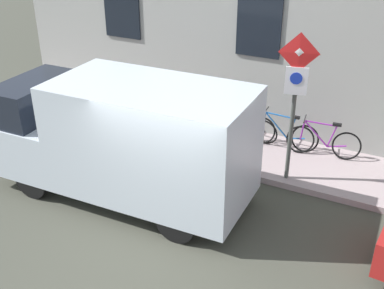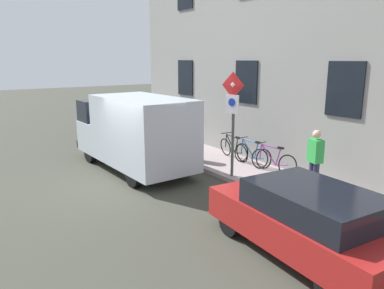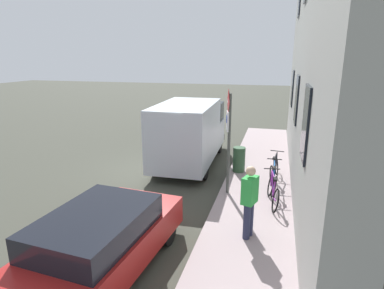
{
  "view_description": "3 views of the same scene",
  "coord_description": "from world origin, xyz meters",
  "px_view_note": "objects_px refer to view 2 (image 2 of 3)",
  "views": [
    {
      "loc": [
        -6.1,
        -3.73,
        5.56
      ],
      "look_at": [
        1.42,
        0.12,
        1.17
      ],
      "focal_mm": 44.85,
      "sensor_mm": 36.0,
      "label": 1
    },
    {
      "loc": [
        -4.53,
        -9.77,
        3.68
      ],
      "look_at": [
        1.71,
        -0.82,
        1.14
      ],
      "focal_mm": 34.56,
      "sensor_mm": 36.0,
      "label": 2
    },
    {
      "loc": [
        4.05,
        -10.56,
        4.16
      ],
      "look_at": [
        1.4,
        -0.66,
        1.35
      ],
      "focal_mm": 29.97,
      "sensor_mm": 36.0,
      "label": 3
    }
  ],
  "objects_px": {
    "bicycle_black": "(233,149)",
    "pedestrian": "(315,159)",
    "sign_post_stacked": "(233,110)",
    "delivery_van": "(134,131)",
    "parked_hatchback": "(307,219)",
    "bicycle_blue": "(252,154)",
    "litter_bin": "(197,149)",
    "bicycle_purple": "(273,161)"
  },
  "relations": [
    {
      "from": "bicycle_black",
      "to": "pedestrian",
      "type": "distance_m",
      "value": 3.93
    },
    {
      "from": "sign_post_stacked",
      "to": "delivery_van",
      "type": "height_order",
      "value": "sign_post_stacked"
    },
    {
      "from": "parked_hatchback",
      "to": "bicycle_blue",
      "type": "relative_size",
      "value": 2.41
    },
    {
      "from": "bicycle_blue",
      "to": "pedestrian",
      "type": "relative_size",
      "value": 1.0
    },
    {
      "from": "delivery_van",
      "to": "pedestrian",
      "type": "distance_m",
      "value": 5.84
    },
    {
      "from": "sign_post_stacked",
      "to": "delivery_van",
      "type": "relative_size",
      "value": 0.57
    },
    {
      "from": "sign_post_stacked",
      "to": "litter_bin",
      "type": "bearing_deg",
      "value": 86.09
    },
    {
      "from": "delivery_van",
      "to": "litter_bin",
      "type": "distance_m",
      "value": 2.31
    },
    {
      "from": "litter_bin",
      "to": "bicycle_blue",
      "type": "bearing_deg",
      "value": -49.42
    },
    {
      "from": "bicycle_purple",
      "to": "pedestrian",
      "type": "distance_m",
      "value": 2.08
    },
    {
      "from": "bicycle_black",
      "to": "litter_bin",
      "type": "height_order",
      "value": "litter_bin"
    },
    {
      "from": "bicycle_black",
      "to": "litter_bin",
      "type": "distance_m",
      "value": 1.35
    },
    {
      "from": "delivery_van",
      "to": "litter_bin",
      "type": "xyz_separation_m",
      "value": [
        2.05,
        -0.78,
        -0.74
      ]
    },
    {
      "from": "bicycle_black",
      "to": "litter_bin",
      "type": "relative_size",
      "value": 1.9
    },
    {
      "from": "delivery_van",
      "to": "bicycle_black",
      "type": "distance_m",
      "value": 3.63
    },
    {
      "from": "sign_post_stacked",
      "to": "bicycle_blue",
      "type": "relative_size",
      "value": 1.78
    },
    {
      "from": "bicycle_purple",
      "to": "bicycle_blue",
      "type": "height_order",
      "value": "same"
    },
    {
      "from": "parked_hatchback",
      "to": "litter_bin",
      "type": "xyz_separation_m",
      "value": [
        1.91,
        6.22,
        -0.14
      ]
    },
    {
      "from": "parked_hatchback",
      "to": "bicycle_black",
      "type": "relative_size",
      "value": 2.41
    },
    {
      "from": "bicycle_black",
      "to": "bicycle_blue",
      "type": "bearing_deg",
      "value": -173.06
    },
    {
      "from": "delivery_van",
      "to": "bicycle_purple",
      "type": "bearing_deg",
      "value": -135.71
    },
    {
      "from": "parked_hatchback",
      "to": "delivery_van",
      "type": "bearing_deg",
      "value": 5.91
    },
    {
      "from": "sign_post_stacked",
      "to": "pedestrian",
      "type": "distance_m",
      "value": 2.76
    },
    {
      "from": "parked_hatchback",
      "to": "pedestrian",
      "type": "height_order",
      "value": "pedestrian"
    },
    {
      "from": "bicycle_purple",
      "to": "bicycle_black",
      "type": "relative_size",
      "value": 1.0
    },
    {
      "from": "pedestrian",
      "to": "sign_post_stacked",
      "type": "bearing_deg",
      "value": 128.92
    },
    {
      "from": "bicycle_purple",
      "to": "bicycle_blue",
      "type": "xyz_separation_m",
      "value": [
        0.0,
        0.96,
        0.0
      ]
    },
    {
      "from": "sign_post_stacked",
      "to": "pedestrian",
      "type": "height_order",
      "value": "sign_post_stacked"
    },
    {
      "from": "bicycle_blue",
      "to": "litter_bin",
      "type": "xyz_separation_m",
      "value": [
        -1.25,
        1.46,
        0.08
      ]
    },
    {
      "from": "pedestrian",
      "to": "bicycle_black",
      "type": "bearing_deg",
      "value": 100.97
    },
    {
      "from": "sign_post_stacked",
      "to": "bicycle_black",
      "type": "xyz_separation_m",
      "value": [
        1.39,
        1.49,
        -1.69
      ]
    },
    {
      "from": "bicycle_black",
      "to": "litter_bin",
      "type": "xyz_separation_m",
      "value": [
        -1.25,
        0.5,
        0.08
      ]
    },
    {
      "from": "delivery_van",
      "to": "bicycle_black",
      "type": "bearing_deg",
      "value": -112.78
    },
    {
      "from": "sign_post_stacked",
      "to": "litter_bin",
      "type": "xyz_separation_m",
      "value": [
        0.14,
        1.99,
        -1.61
      ]
    },
    {
      "from": "delivery_van",
      "to": "bicycle_blue",
      "type": "bearing_deg",
      "value": -125.75
    },
    {
      "from": "pedestrian",
      "to": "litter_bin",
      "type": "height_order",
      "value": "pedestrian"
    },
    {
      "from": "sign_post_stacked",
      "to": "pedestrian",
      "type": "xyz_separation_m",
      "value": [
        0.88,
        -2.36,
        -1.13
      ]
    },
    {
      "from": "bicycle_black",
      "to": "pedestrian",
      "type": "height_order",
      "value": "pedestrian"
    },
    {
      "from": "bicycle_purple",
      "to": "litter_bin",
      "type": "xyz_separation_m",
      "value": [
        -1.25,
        2.42,
        0.08
      ]
    },
    {
      "from": "delivery_van",
      "to": "pedestrian",
      "type": "height_order",
      "value": "delivery_van"
    },
    {
      "from": "parked_hatchback",
      "to": "bicycle_blue",
      "type": "distance_m",
      "value": 5.71
    },
    {
      "from": "bicycle_black",
      "to": "pedestrian",
      "type": "xyz_separation_m",
      "value": [
        -0.51,
        -3.85,
        0.56
      ]
    }
  ]
}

